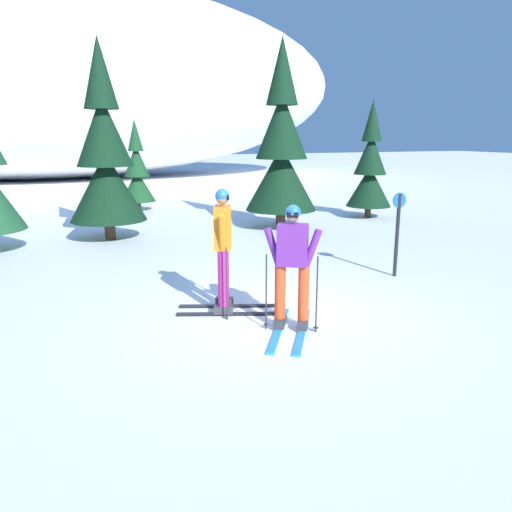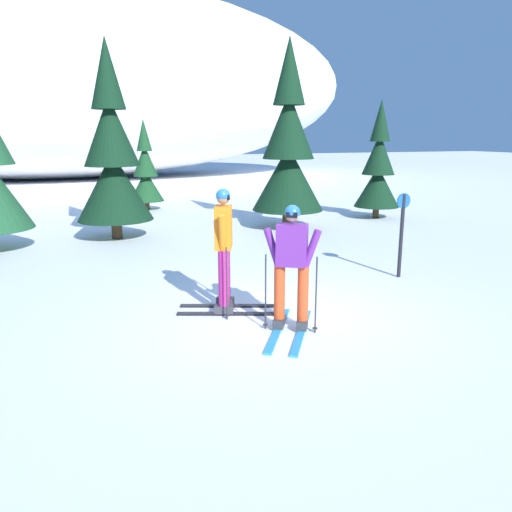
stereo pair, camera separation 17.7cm
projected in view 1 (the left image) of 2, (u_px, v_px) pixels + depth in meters
The scene contains 9 objects.
ground_plane at pixel (277, 314), 7.50m from camera, with size 120.00×120.00×0.00m, color white.
skier_orange_jacket at pixel (224, 247), 7.42m from camera, with size 1.66×0.99×1.86m.
skier_purple_jacket at pixel (292, 266), 6.73m from camera, with size 1.22×1.60×1.73m.
pine_tree_center_left at pixel (105, 158), 12.40m from camera, with size 1.90×1.90×4.92m.
pine_tree_center_right at pixel (137, 173), 17.55m from camera, with size 1.22×1.22×3.16m.
pine_tree_right at pixel (281, 151), 13.99m from camera, with size 2.01×2.01×5.20m.
pine_tree_far_right at pixel (370, 169), 15.93m from camera, with size 1.42×1.42×3.69m.
snow_ridge_background at pixel (32, 79), 29.23m from camera, with size 37.72×17.55×11.51m, color white.
trail_marker_post at pixel (397, 230), 9.34m from camera, with size 0.28×0.07×1.58m.
Camera 1 is at (-2.92, -6.47, 2.62)m, focal length 35.20 mm.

